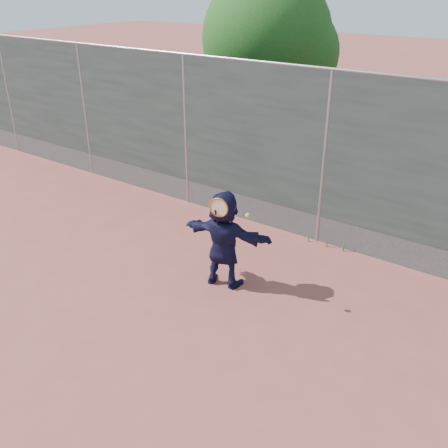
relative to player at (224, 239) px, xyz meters
The scene contains 6 objects.
ground 1.67m from the player, 68.16° to the right, with size 80.00×80.00×0.00m, color #9E4C42.
player is the anchor object (origin of this frame).
fence 2.34m from the player, 75.39° to the left, with size 20.00×0.06×3.03m.
swing_action 0.63m from the player, 64.10° to the right, with size 0.67×0.13×0.51m.
tree_left 6.06m from the player, 113.93° to the left, with size 3.15×3.00×4.53m.
weed_clump 2.27m from the player, 67.09° to the left, with size 0.68×0.07×0.30m.
Camera 1 is at (3.26, -3.97, 4.26)m, focal length 40.00 mm.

